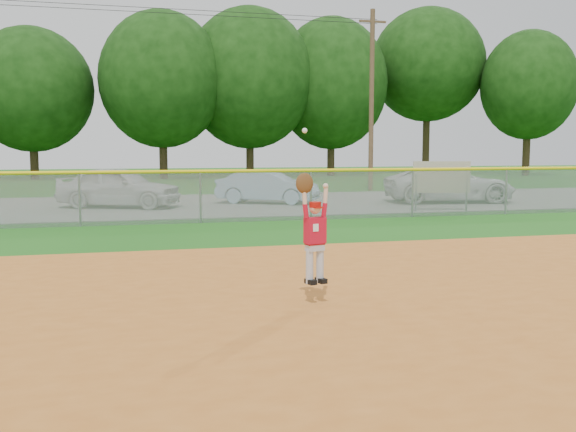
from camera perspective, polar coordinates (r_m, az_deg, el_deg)
The scene contains 11 objects.
ground at distance 9.07m, azimuth -0.48°, elevation -7.84°, with size 120.00×120.00×0.00m, color #1A5713.
clay_infield at distance 6.32m, azimuth 6.22°, elevation -13.99°, with size 24.00×16.00×0.04m, color #B46120.
parking_strip at distance 24.74m, azimuth -9.35°, elevation 1.00°, with size 44.00×10.00×0.03m, color slate.
car_white_a at distance 23.91m, azimuth -14.78°, elevation 2.53°, with size 1.76×4.38×1.49m, color silver.
car_blue at distance 24.88m, azimuth -1.82°, elevation 2.63°, with size 1.36×3.91×1.29m, color #87A8C9.
car_white_b at distance 26.17m, azimuth 14.19°, elevation 2.74°, with size 2.33×5.05×1.40m, color silver.
sponsor_sign at distance 22.36m, azimuth 13.49°, elevation 3.25°, with size 1.89×0.52×1.72m.
outfield_fence at distance 18.72m, azimuth -7.80°, elevation 2.06°, with size 40.06×0.10×1.55m.
power_lines at distance 30.81m, azimuth -8.60°, elevation 10.68°, with size 19.40×0.24×9.00m.
tree_line at distance 46.86m, azimuth -10.69°, elevation 12.56°, with size 62.37×13.00×14.43m.
ballplayer at distance 8.76m, azimuth 2.28°, elevation -1.14°, with size 0.51×0.26×2.12m.
Camera 1 is at (-2.10, -8.55, 2.19)m, focal length 40.00 mm.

